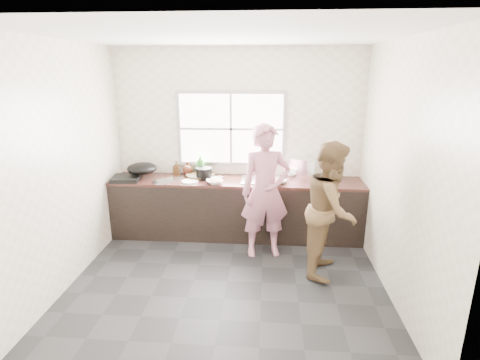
# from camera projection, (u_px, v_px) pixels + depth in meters

# --- Properties ---
(floor) EXTENTS (3.60, 3.20, 0.01)m
(floor) POSITION_uv_depth(u_px,v_px,m) (227.00, 282.00, 4.39)
(floor) COLOR #242427
(floor) RESTS_ON ground
(ceiling) EXTENTS (3.60, 3.20, 0.01)m
(ceiling) POSITION_uv_depth(u_px,v_px,m) (225.00, 35.00, 3.62)
(ceiling) COLOR silver
(ceiling) RESTS_ON wall_back
(wall_back) EXTENTS (3.60, 0.01, 2.70)m
(wall_back) POSITION_uv_depth(u_px,v_px,m) (238.00, 142.00, 5.54)
(wall_back) COLOR silver
(wall_back) RESTS_ON ground
(wall_left) EXTENTS (0.01, 3.20, 2.70)m
(wall_left) POSITION_uv_depth(u_px,v_px,m) (64.00, 167.00, 4.13)
(wall_left) COLOR beige
(wall_left) RESTS_ON ground
(wall_right) EXTENTS (0.01, 3.20, 2.70)m
(wall_right) POSITION_uv_depth(u_px,v_px,m) (399.00, 174.00, 3.87)
(wall_right) COLOR beige
(wall_right) RESTS_ON ground
(wall_front) EXTENTS (3.60, 0.01, 2.70)m
(wall_front) POSITION_uv_depth(u_px,v_px,m) (200.00, 233.00, 2.47)
(wall_front) COLOR silver
(wall_front) RESTS_ON ground
(cabinet) EXTENTS (3.60, 0.62, 0.82)m
(cabinet) POSITION_uv_depth(u_px,v_px,m) (236.00, 209.00, 5.50)
(cabinet) COLOR black
(cabinet) RESTS_ON floor
(countertop) EXTENTS (3.60, 0.64, 0.04)m
(countertop) POSITION_uv_depth(u_px,v_px,m) (236.00, 181.00, 5.38)
(countertop) COLOR #361B16
(countertop) RESTS_ON cabinet
(sink) EXTENTS (0.55, 0.45, 0.02)m
(sink) POSITION_uv_depth(u_px,v_px,m) (261.00, 180.00, 5.35)
(sink) COLOR silver
(sink) RESTS_ON countertop
(faucet) EXTENTS (0.02, 0.02, 0.30)m
(faucet) POSITION_uv_depth(u_px,v_px,m) (261.00, 167.00, 5.50)
(faucet) COLOR silver
(faucet) RESTS_ON countertop
(window_frame) EXTENTS (1.60, 0.05, 1.10)m
(window_frame) POSITION_uv_depth(u_px,v_px,m) (231.00, 129.00, 5.47)
(window_frame) COLOR #9EA0A5
(window_frame) RESTS_ON wall_back
(window_glazing) EXTENTS (1.50, 0.01, 1.00)m
(window_glazing) POSITION_uv_depth(u_px,v_px,m) (231.00, 129.00, 5.45)
(window_glazing) COLOR white
(window_glazing) RESTS_ON window_frame
(woman) EXTENTS (0.66, 0.50, 1.63)m
(woman) POSITION_uv_depth(u_px,v_px,m) (265.00, 196.00, 4.83)
(woman) COLOR #CE7B95
(woman) RESTS_ON floor
(person_side) EXTENTS (0.80, 0.92, 1.61)m
(person_side) POSITION_uv_depth(u_px,v_px,m) (331.00, 209.00, 4.40)
(person_side) COLOR brown
(person_side) RESTS_ON floor
(cutting_board) EXTENTS (0.45, 0.45, 0.04)m
(cutting_board) POSITION_uv_depth(u_px,v_px,m) (201.00, 175.00, 5.52)
(cutting_board) COLOR black
(cutting_board) RESTS_ON countertop
(cleaver) EXTENTS (0.20, 0.17, 0.01)m
(cleaver) POSITION_uv_depth(u_px,v_px,m) (216.00, 177.00, 5.36)
(cleaver) COLOR silver
(cleaver) RESTS_ON cutting_board
(bowl_mince) EXTENTS (0.30, 0.30, 0.06)m
(bowl_mince) POSITION_uv_depth(u_px,v_px,m) (215.00, 182.00, 5.19)
(bowl_mince) COLOR white
(bowl_mince) RESTS_ON countertop
(bowl_crabs) EXTENTS (0.22, 0.22, 0.06)m
(bowl_crabs) POSITION_uv_depth(u_px,v_px,m) (273.00, 183.00, 5.13)
(bowl_crabs) COLOR silver
(bowl_crabs) RESTS_ON countertop
(bowl_held) EXTENTS (0.19, 0.19, 0.06)m
(bowl_held) POSITION_uv_depth(u_px,v_px,m) (282.00, 181.00, 5.22)
(bowl_held) COLOR white
(bowl_held) RESTS_ON countertop
(black_pot) EXTENTS (0.28, 0.28, 0.16)m
(black_pot) POSITION_uv_depth(u_px,v_px,m) (204.00, 173.00, 5.40)
(black_pot) COLOR black
(black_pot) RESTS_ON countertop
(plate_food) EXTENTS (0.31, 0.31, 0.02)m
(plate_food) POSITION_uv_depth(u_px,v_px,m) (190.00, 181.00, 5.27)
(plate_food) COLOR silver
(plate_food) RESTS_ON countertop
(bottle_green) EXTENTS (0.16, 0.16, 0.34)m
(bottle_green) POSITION_uv_depth(u_px,v_px,m) (200.00, 164.00, 5.56)
(bottle_green) COLOR #307D29
(bottle_green) RESTS_ON countertop
(bottle_brown_tall) EXTENTS (0.09, 0.09, 0.18)m
(bottle_brown_tall) POSITION_uv_depth(u_px,v_px,m) (177.00, 168.00, 5.63)
(bottle_brown_tall) COLOR #3E240F
(bottle_brown_tall) RESTS_ON countertop
(bottle_brown_short) EXTENTS (0.18, 0.18, 0.19)m
(bottle_brown_short) POSITION_uv_depth(u_px,v_px,m) (188.00, 169.00, 5.62)
(bottle_brown_short) COLOR #491E12
(bottle_brown_short) RESTS_ON countertop
(glass_jar) EXTENTS (0.09, 0.09, 0.11)m
(glass_jar) POSITION_uv_depth(u_px,v_px,m) (177.00, 171.00, 5.64)
(glass_jar) COLOR silver
(glass_jar) RESTS_ON countertop
(burner) EXTENTS (0.42, 0.42, 0.06)m
(burner) POSITION_uv_depth(u_px,v_px,m) (126.00, 178.00, 5.36)
(burner) COLOR black
(burner) RESTS_ON countertop
(wok) EXTENTS (0.46, 0.46, 0.16)m
(wok) POSITION_uv_depth(u_px,v_px,m) (142.00, 168.00, 5.44)
(wok) COLOR black
(wok) RESTS_ON burner
(dish_rack) EXTENTS (0.48, 0.41, 0.30)m
(dish_rack) POSITION_uv_depth(u_px,v_px,m) (303.00, 168.00, 5.40)
(dish_rack) COLOR white
(dish_rack) RESTS_ON countertop
(pot_lid_left) EXTENTS (0.30, 0.30, 0.01)m
(pot_lid_left) POSITION_uv_depth(u_px,v_px,m) (162.00, 182.00, 5.26)
(pot_lid_left) COLOR #B1B2B8
(pot_lid_left) RESTS_ON countertop
(pot_lid_right) EXTENTS (0.27, 0.27, 0.01)m
(pot_lid_right) POSITION_uv_depth(u_px,v_px,m) (175.00, 179.00, 5.41)
(pot_lid_right) COLOR silver
(pot_lid_right) RESTS_ON countertop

